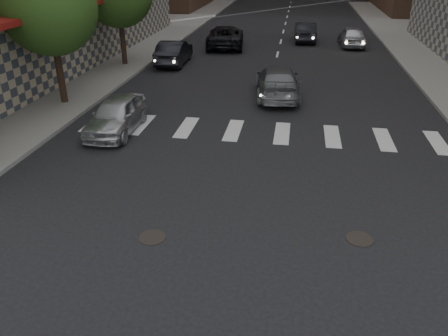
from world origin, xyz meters
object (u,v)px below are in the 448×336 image
object	(u,v)px
tree_b	(51,2)
traffic_car_e	(305,32)
traffic_car_a	(174,52)
traffic_car_d	(352,36)
silver_sedan	(116,115)
traffic_car_b	(277,82)
traffic_car_c	(225,37)

from	to	relation	value
tree_b	traffic_car_e	size ratio (longest dim) A/B	1.45
traffic_car_a	traffic_car_d	distance (m)	14.39
silver_sedan	traffic_car_d	world-z (taller)	traffic_car_d
traffic_car_e	traffic_car_b	bearing A→B (deg)	82.26
traffic_car_a	traffic_car_b	bearing A→B (deg)	137.31
traffic_car_a	traffic_car_e	xyz separation A→B (m)	(8.40, 9.46, -0.00)
tree_b	traffic_car_c	world-z (taller)	tree_b
traffic_car_d	silver_sedan	bearing A→B (deg)	59.44
tree_b	silver_sedan	bearing A→B (deg)	-38.42
silver_sedan	traffic_car_b	world-z (taller)	traffic_car_b
silver_sedan	traffic_car_e	size ratio (longest dim) A/B	0.91
traffic_car_c	traffic_car_e	xyz separation A→B (m)	(5.99, 3.46, -0.04)
traffic_car_d	tree_b	bearing A→B (deg)	47.25
silver_sedan	traffic_car_c	bearing A→B (deg)	83.62
silver_sedan	traffic_car_e	distance (m)	22.63
tree_b	traffic_car_c	xyz separation A→B (m)	(5.37, 14.86, -3.85)
silver_sedan	traffic_car_e	xyz separation A→B (m)	(7.58, 21.32, 0.05)
silver_sedan	traffic_car_a	world-z (taller)	traffic_car_a
tree_b	silver_sedan	size ratio (longest dim) A/B	1.60
traffic_car_a	traffic_car_b	xyz separation A→B (m)	(7.00, -6.00, -0.00)
tree_b	traffic_car_b	size ratio (longest dim) A/B	1.28
traffic_car_d	traffic_car_e	bearing A→B (deg)	-23.59
traffic_car_a	traffic_car_e	size ratio (longest dim) A/B	1.01
traffic_car_b	traffic_car_d	world-z (taller)	traffic_car_d
traffic_car_c	traffic_car_d	size ratio (longest dim) A/B	1.27
tree_b	traffic_car_d	distance (m)	22.84
silver_sedan	traffic_car_d	xyz separation A→B (m)	(11.14, 19.86, 0.06)
traffic_car_b	traffic_car_e	world-z (taller)	same
traffic_car_a	traffic_car_d	world-z (taller)	traffic_car_d
traffic_car_a	tree_b	bearing A→B (deg)	69.48
tree_b	traffic_car_d	world-z (taller)	tree_b
traffic_car_b	traffic_car_e	size ratio (longest dim) A/B	1.14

